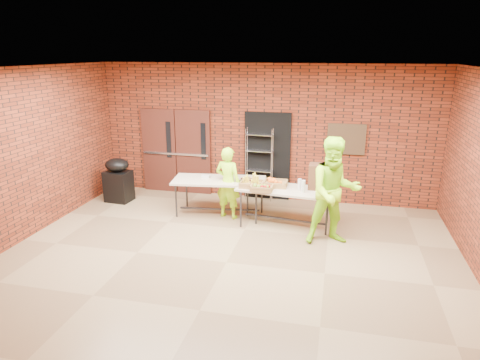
# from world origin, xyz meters

# --- Properties ---
(room) EXTENTS (8.08, 7.08, 3.28)m
(room) POSITION_xyz_m (0.00, 0.00, 1.60)
(room) COLOR olive
(room) RESTS_ON ground
(double_doors) EXTENTS (1.78, 0.12, 2.10)m
(double_doors) POSITION_xyz_m (-2.20, 3.44, 1.05)
(double_doors) COLOR #3F1A12
(double_doors) RESTS_ON room
(dark_doorway) EXTENTS (1.10, 0.06, 2.10)m
(dark_doorway) POSITION_xyz_m (0.10, 3.46, 1.05)
(dark_doorway) COLOR black
(dark_doorway) RESTS_ON room
(bronze_plaque) EXTENTS (0.85, 0.04, 0.70)m
(bronze_plaque) POSITION_xyz_m (1.90, 3.45, 1.55)
(bronze_plaque) COLOR #402B19
(bronze_plaque) RESTS_ON room
(wire_rack) EXTENTS (0.65, 0.25, 1.74)m
(wire_rack) POSITION_xyz_m (-0.07, 3.32, 0.87)
(wire_rack) COLOR #B7B6BD
(wire_rack) RESTS_ON room
(table_left) EXTENTS (2.06, 1.07, 0.81)m
(table_left) POSITION_xyz_m (-0.71, 2.11, 0.74)
(table_left) COLOR #C5B097
(table_left) RESTS_ON room
(table_right) EXTENTS (2.01, 1.03, 0.79)m
(table_right) POSITION_xyz_m (0.75, 1.87, 0.72)
(table_right) COLOR #C5B097
(table_right) RESTS_ON room
(basket_bananas) EXTENTS (0.47, 0.37, 0.15)m
(basket_bananas) POSITION_xyz_m (0.06, 1.82, 0.85)
(basket_bananas) COLOR #A17641
(basket_bananas) RESTS_ON table_right
(basket_oranges) EXTENTS (0.47, 0.37, 0.15)m
(basket_oranges) POSITION_xyz_m (0.53, 1.98, 0.85)
(basket_oranges) COLOR #A17641
(basket_oranges) RESTS_ON table_right
(basket_apples) EXTENTS (0.44, 0.34, 0.14)m
(basket_apples) POSITION_xyz_m (0.30, 1.66, 0.85)
(basket_apples) COLOR #A17641
(basket_apples) RESTS_ON table_right
(muffin_tray) EXTENTS (0.37, 0.37, 0.09)m
(muffin_tray) POSITION_xyz_m (-0.08, 2.10, 0.85)
(muffin_tray) COLOR #174D14
(muffin_tray) RESTS_ON table_left
(napkin_box) EXTENTS (0.17, 0.12, 0.06)m
(napkin_box) POSITION_xyz_m (-1.03, 2.16, 0.84)
(napkin_box) COLOR silver
(napkin_box) RESTS_ON table_left
(coffee_dispenser) EXTENTS (0.39, 0.34, 0.51)m
(coffee_dispenser) POSITION_xyz_m (1.39, 2.02, 1.04)
(coffee_dispenser) COLOR #512D1C
(coffee_dispenser) RESTS_ON table_right
(cup_stack_front) EXTENTS (0.07, 0.07, 0.22)m
(cup_stack_front) POSITION_xyz_m (1.11, 1.71, 0.90)
(cup_stack_front) COLOR silver
(cup_stack_front) RESTS_ON table_right
(cup_stack_mid) EXTENTS (0.08, 0.08, 0.24)m
(cup_stack_mid) POSITION_xyz_m (1.11, 1.72, 0.91)
(cup_stack_mid) COLOR silver
(cup_stack_mid) RESTS_ON table_right
(cup_stack_back) EXTENTS (0.08, 0.08, 0.23)m
(cup_stack_back) POSITION_xyz_m (1.03, 1.85, 0.90)
(cup_stack_back) COLOR silver
(cup_stack_back) RESTS_ON table_right
(covered_grill) EXTENTS (0.61, 0.53, 1.05)m
(covered_grill) POSITION_xyz_m (-3.31, 2.45, 0.52)
(covered_grill) COLOR black
(covered_grill) RESTS_ON room
(volunteer_woman) EXTENTS (0.64, 0.49, 1.55)m
(volunteer_woman) POSITION_xyz_m (-0.49, 2.02, 0.78)
(volunteer_woman) COLOR #ADFF1C
(volunteer_woman) RESTS_ON room
(volunteer_man) EXTENTS (1.16, 1.01, 2.01)m
(volunteer_man) POSITION_xyz_m (1.72, 1.24, 1.01)
(volunteer_man) COLOR #ADFF1C
(volunteer_man) RESTS_ON room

